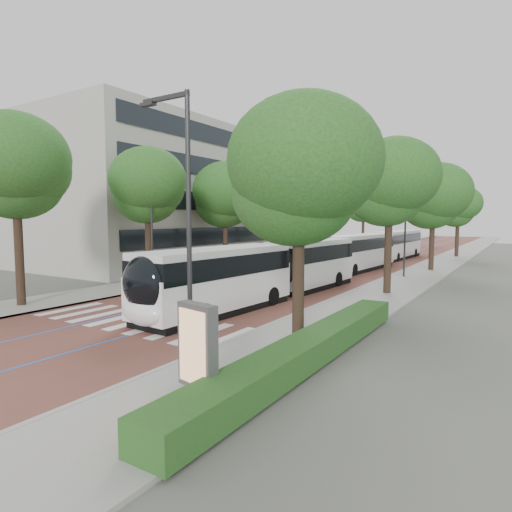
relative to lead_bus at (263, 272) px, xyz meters
The scene contains 20 objects.
ground 8.70m from the lead_bus, 105.87° to the right, with size 160.00×160.00×0.00m, color #51544C.
road 31.91m from the lead_bus, 94.21° to the left, with size 11.00×140.00×0.02m, color brown.
sidewalk_left 33.30m from the lead_bus, 107.20° to the left, with size 4.00×140.00×0.12m, color gray.
sidewalk_right 32.23m from the lead_bus, 80.77° to the left, with size 4.00×140.00×0.12m, color gray.
kerb_left 32.79m from the lead_bus, 104.02° to the left, with size 0.20×140.00×0.14m, color gray.
kerb_right 31.98m from the lead_bus, 84.14° to the left, with size 0.20×140.00×0.14m, color gray.
zebra_crossing 7.70m from the lead_bus, 106.49° to the right, with size 10.55×3.60×0.01m.
lane_line_left 32.06m from the lead_bus, 97.06° to the left, with size 0.12×126.00×0.01m, color blue.
lane_line_right 31.83m from the lead_bus, 91.33° to the left, with size 0.12×126.00×0.01m, color blue.
office_building 29.93m from the lead_bus, 137.80° to the left, with size 18.11×40.00×14.00m.
hedge 10.70m from the lead_bus, 50.56° to the right, with size 1.20×14.00×0.80m, color #204919.
streetlight_near 12.43m from the lead_bus, 69.12° to the right, with size 1.82×0.20×8.00m.
streetlight_far 14.78m from the lead_bus, 72.74° to the left, with size 1.82×0.20×8.00m.
lamp_post_left 8.80m from the lead_bus, behind, with size 0.14×0.14×8.00m, color #2B2A2D.
trees_left 21.93m from the lead_bus, 117.43° to the left, with size 6.23×60.74×9.59m.
trees_right 14.21m from the lead_bus, 66.50° to the left, with size 5.94×47.17×8.87m.
lead_bus is the anchor object (origin of this frame).
bus_queued_0 16.25m from the lead_bus, 90.94° to the left, with size 3.20×12.52×3.20m.
bus_queued_1 29.76m from the lead_bus, 90.58° to the left, with size 2.91×12.47×3.20m.
ad_panel 13.72m from the lead_bus, 65.15° to the right, with size 1.22×0.55×2.46m.
Camera 1 is at (14.79, -12.08, 4.63)m, focal length 30.00 mm.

